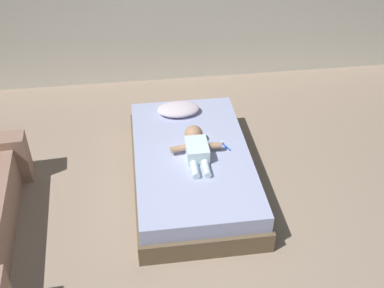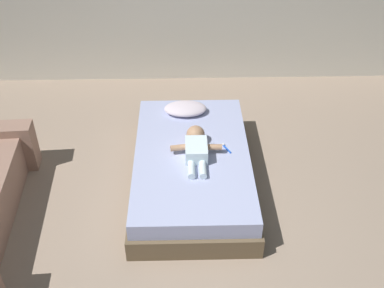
{
  "view_description": "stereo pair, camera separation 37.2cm",
  "coord_description": "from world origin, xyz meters",
  "px_view_note": "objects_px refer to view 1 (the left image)",
  "views": [
    {
      "loc": [
        -0.49,
        -2.47,
        3.05
      ],
      "look_at": [
        -0.04,
        0.9,
        0.46
      ],
      "focal_mm": 43.99,
      "sensor_mm": 36.0,
      "label": 1
    },
    {
      "loc": [
        -0.12,
        -2.5,
        3.05
      ],
      "look_at": [
        -0.04,
        0.9,
        0.46
      ],
      "focal_mm": 43.99,
      "sensor_mm": 36.0,
      "label": 2
    }
  ],
  "objects_px": {
    "toothbrush": "(225,146)",
    "baby": "(196,146)",
    "bed": "(192,168)",
    "pillow": "(178,109)"
  },
  "relations": [
    {
      "from": "bed",
      "to": "pillow",
      "type": "height_order",
      "value": "pillow"
    },
    {
      "from": "baby",
      "to": "toothbrush",
      "type": "height_order",
      "value": "baby"
    },
    {
      "from": "baby",
      "to": "toothbrush",
      "type": "distance_m",
      "value": 0.29
    },
    {
      "from": "baby",
      "to": "pillow",
      "type": "bearing_deg",
      "value": 97.71
    },
    {
      "from": "bed",
      "to": "toothbrush",
      "type": "bearing_deg",
      "value": 8.47
    },
    {
      "from": "bed",
      "to": "baby",
      "type": "height_order",
      "value": "baby"
    },
    {
      "from": "baby",
      "to": "toothbrush",
      "type": "xyz_separation_m",
      "value": [
        0.28,
        0.05,
        -0.06
      ]
    },
    {
      "from": "pillow",
      "to": "baby",
      "type": "distance_m",
      "value": 0.67
    },
    {
      "from": "toothbrush",
      "to": "baby",
      "type": "bearing_deg",
      "value": -170.68
    },
    {
      "from": "bed",
      "to": "baby",
      "type": "relative_size",
      "value": 3.03
    }
  ]
}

